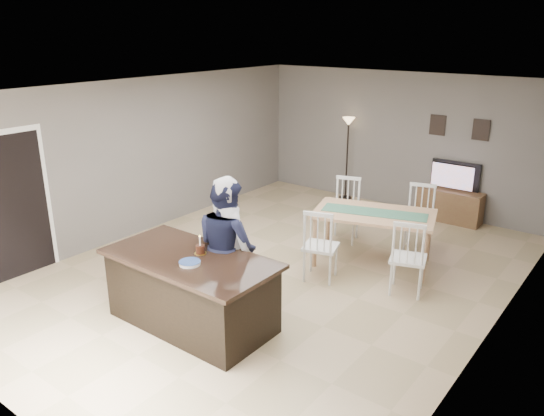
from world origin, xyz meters
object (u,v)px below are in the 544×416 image
Objects in this scene: kitchen_island at (192,290)px; birthday_cake at (200,249)px; dining_table at (374,221)px; television at (454,176)px; plate_stack at (190,263)px; woman at (229,245)px; tv_console at (449,205)px; man at (227,246)px; floor_lamp at (348,136)px.

birthday_cake is at bearing 78.63° from kitchen_island.
dining_table is (0.94, 2.94, 0.24)m from kitchen_island.
television reaches higher than plate_stack.
dining_table is at bearing 71.89° from birthday_cake.
dining_table reaches higher than plate_stack.
plate_stack is at bearing 79.80° from television.
tv_console is at bearing -93.22° from woman.
television is at bearing 77.97° from birthday_cake.
television is at bearing 77.99° from kitchen_island.
television is at bearing -93.06° from woman.
tv_console is 5.17m from man.
woman is 1.02× the size of man.
woman is at bearing -126.04° from dining_table.
birthday_cake is at bearing 84.00° from woman.
television is 5.21m from man.
woman reaches higher than television.
woman is (0.14, 0.55, 0.45)m from kitchen_island.
woman is (-1.06, -5.09, 0.04)m from television.
man is 0.73× the size of dining_table.
floor_lamp is (-1.18, 5.04, 0.45)m from woman.
dining_table is 1.39× the size of floor_lamp.
television is 0.38× the size of dining_table.
birthday_cake is at bearing 112.85° from plate_stack.
plate_stack is (0.05, -0.70, 0.03)m from man.
floor_lamp is at bearing 1.28° from television.
television is 3.91× the size of birthday_cake.
birthday_cake is 0.33m from plate_stack.
birthday_cake is (0.03, 0.15, 0.50)m from kitchen_island.
dining_table is (0.91, 2.79, -0.26)m from birthday_cake.
man reaches higher than birthday_cake.
kitchen_island is 1.21× the size of man.
woman is at bearing -163.99° from man.
man reaches higher than floor_lamp.
television reaches higher than kitchen_island.
tv_console is at bearing 90.00° from television.
television is 0.52× the size of man.
kitchen_island is at bearing -125.16° from dining_table.
floor_lamp is (-1.05, 5.59, 0.90)m from kitchen_island.
man is at bearing 94.26° from plate_stack.
tv_console is at bearing 77.84° from kitchen_island.
plate_stack is (0.16, -0.15, 0.47)m from kitchen_island.
kitchen_island is 9.20× the size of birthday_cake.
television is at bearing 1.28° from floor_lamp.
tv_console is 0.49× the size of dining_table.
television is (0.00, 0.07, 0.56)m from tv_console.
woman is 0.03m from man.
television is 2.30m from floor_lamp.
man reaches higher than plate_stack.
man reaches higher than dining_table.
birthday_cake is at bearing 95.26° from man.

